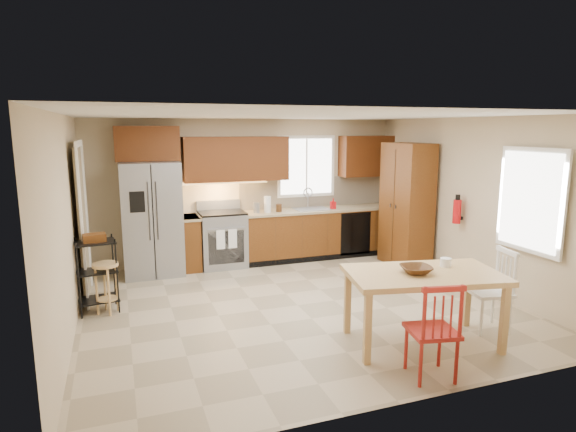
# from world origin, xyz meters

# --- Properties ---
(floor) EXTENTS (5.50, 5.50, 0.00)m
(floor) POSITION_xyz_m (0.00, 0.00, 0.00)
(floor) COLOR tan
(floor) RESTS_ON ground
(ceiling) EXTENTS (5.50, 5.00, 0.02)m
(ceiling) POSITION_xyz_m (0.00, 0.00, 2.50)
(ceiling) COLOR silver
(ceiling) RESTS_ON ground
(wall_back) EXTENTS (5.50, 0.02, 2.50)m
(wall_back) POSITION_xyz_m (0.00, 2.50, 1.25)
(wall_back) COLOR #CCB793
(wall_back) RESTS_ON ground
(wall_front) EXTENTS (5.50, 0.02, 2.50)m
(wall_front) POSITION_xyz_m (0.00, -2.50, 1.25)
(wall_front) COLOR #CCB793
(wall_front) RESTS_ON ground
(wall_left) EXTENTS (0.02, 5.00, 2.50)m
(wall_left) POSITION_xyz_m (-2.75, 0.00, 1.25)
(wall_left) COLOR #CCB793
(wall_left) RESTS_ON ground
(wall_right) EXTENTS (0.02, 5.00, 2.50)m
(wall_right) POSITION_xyz_m (2.75, 0.00, 1.25)
(wall_right) COLOR #CCB793
(wall_right) RESTS_ON ground
(refrigerator) EXTENTS (0.92, 0.75, 1.82)m
(refrigerator) POSITION_xyz_m (-1.70, 2.12, 0.91)
(refrigerator) COLOR gray
(refrigerator) RESTS_ON floor
(range_stove) EXTENTS (0.76, 0.63, 0.92)m
(range_stove) POSITION_xyz_m (-0.55, 2.19, 0.46)
(range_stove) COLOR gray
(range_stove) RESTS_ON floor
(base_cabinet_narrow) EXTENTS (0.30, 0.60, 0.90)m
(base_cabinet_narrow) POSITION_xyz_m (-1.10, 2.20, 0.45)
(base_cabinet_narrow) COLOR #603511
(base_cabinet_narrow) RESTS_ON floor
(base_cabinet_run) EXTENTS (2.92, 0.60, 0.90)m
(base_cabinet_run) POSITION_xyz_m (1.29, 2.20, 0.45)
(base_cabinet_run) COLOR #603511
(base_cabinet_run) RESTS_ON floor
(dishwasher) EXTENTS (0.60, 0.02, 0.78)m
(dishwasher) POSITION_xyz_m (1.85, 1.91, 0.45)
(dishwasher) COLOR black
(dishwasher) RESTS_ON floor
(backsplash) EXTENTS (2.92, 0.03, 0.55)m
(backsplash) POSITION_xyz_m (1.29, 2.48, 1.18)
(backsplash) COLOR beige
(backsplash) RESTS_ON wall_back
(upper_over_fridge) EXTENTS (1.00, 0.35, 0.55)m
(upper_over_fridge) POSITION_xyz_m (-1.70, 2.33, 2.10)
(upper_over_fridge) COLOR #59290E
(upper_over_fridge) RESTS_ON wall_back
(upper_left_block) EXTENTS (1.80, 0.35, 0.75)m
(upper_left_block) POSITION_xyz_m (-0.25, 2.33, 1.83)
(upper_left_block) COLOR #59290E
(upper_left_block) RESTS_ON wall_back
(upper_right_block) EXTENTS (1.00, 0.35, 0.75)m
(upper_right_block) POSITION_xyz_m (2.25, 2.33, 1.83)
(upper_right_block) COLOR #59290E
(upper_right_block) RESTS_ON wall_back
(window_back) EXTENTS (1.12, 0.04, 1.12)m
(window_back) POSITION_xyz_m (1.10, 2.48, 1.65)
(window_back) COLOR white
(window_back) RESTS_ON wall_back
(sink) EXTENTS (0.62, 0.46, 0.16)m
(sink) POSITION_xyz_m (1.10, 2.20, 0.86)
(sink) COLOR gray
(sink) RESTS_ON base_cabinet_run
(undercab_glow) EXTENTS (1.60, 0.30, 0.01)m
(undercab_glow) POSITION_xyz_m (-0.55, 2.30, 1.43)
(undercab_glow) COLOR #FFBF66
(undercab_glow) RESTS_ON wall_back
(soap_bottle) EXTENTS (0.09, 0.09, 0.19)m
(soap_bottle) POSITION_xyz_m (1.48, 2.10, 1.00)
(soap_bottle) COLOR #BB0D10
(soap_bottle) RESTS_ON base_cabinet_run
(paper_towel) EXTENTS (0.12, 0.12, 0.28)m
(paper_towel) POSITION_xyz_m (0.25, 2.15, 1.04)
(paper_towel) COLOR white
(paper_towel) RESTS_ON base_cabinet_run
(canister_steel) EXTENTS (0.11, 0.11, 0.18)m
(canister_steel) POSITION_xyz_m (0.05, 2.15, 0.99)
(canister_steel) COLOR gray
(canister_steel) RESTS_ON base_cabinet_run
(canister_wood) EXTENTS (0.10, 0.10, 0.14)m
(canister_wood) POSITION_xyz_m (0.45, 2.12, 0.97)
(canister_wood) COLOR #503115
(canister_wood) RESTS_ON base_cabinet_run
(pantry) EXTENTS (0.50, 0.95, 2.10)m
(pantry) POSITION_xyz_m (2.43, 1.20, 1.05)
(pantry) COLOR #603511
(pantry) RESTS_ON floor
(fire_extinguisher) EXTENTS (0.12, 0.12, 0.36)m
(fire_extinguisher) POSITION_xyz_m (2.63, 0.15, 1.10)
(fire_extinguisher) COLOR #BB0D10
(fire_extinguisher) RESTS_ON wall_right
(window_right) EXTENTS (0.04, 1.02, 1.32)m
(window_right) POSITION_xyz_m (2.68, -1.15, 1.45)
(window_right) COLOR white
(window_right) RESTS_ON wall_right
(doorway) EXTENTS (0.04, 0.95, 2.10)m
(doorway) POSITION_xyz_m (-2.67, 1.30, 1.05)
(doorway) COLOR #8C7A59
(doorway) RESTS_ON wall_left
(dining_table) EXTENTS (1.78, 1.22, 0.80)m
(dining_table) POSITION_xyz_m (0.88, -1.53, 0.40)
(dining_table) COLOR tan
(dining_table) RESTS_ON floor
(chair_red) EXTENTS (0.53, 0.53, 0.96)m
(chair_red) POSITION_xyz_m (0.53, -2.18, 0.48)
(chair_red) COLOR #A32019
(chair_red) RESTS_ON floor
(chair_white) EXTENTS (0.53, 0.53, 0.96)m
(chair_white) POSITION_xyz_m (1.83, -1.48, 0.48)
(chair_white) COLOR white
(chair_white) RESTS_ON floor
(table_bowl) EXTENTS (0.39, 0.39, 0.08)m
(table_bowl) POSITION_xyz_m (0.77, -1.53, 0.81)
(table_bowl) COLOR #503115
(table_bowl) RESTS_ON dining_table
(table_jar) EXTENTS (0.15, 0.15, 0.15)m
(table_jar) POSITION_xyz_m (1.23, -1.42, 0.84)
(table_jar) COLOR white
(table_jar) RESTS_ON dining_table
(bar_stool) EXTENTS (0.36, 0.36, 0.66)m
(bar_stool) POSITION_xyz_m (-2.39, 0.57, 0.33)
(bar_stool) COLOR tan
(bar_stool) RESTS_ON floor
(utility_cart) EXTENTS (0.53, 0.43, 0.97)m
(utility_cart) POSITION_xyz_m (-2.50, 0.67, 0.49)
(utility_cart) COLOR black
(utility_cart) RESTS_ON floor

